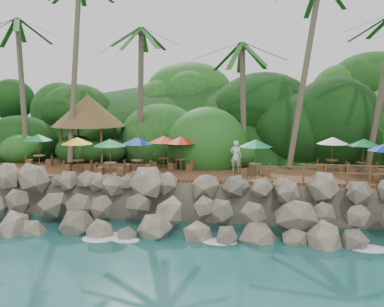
# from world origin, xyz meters

# --- Properties ---
(ground) EXTENTS (140.00, 140.00, 0.00)m
(ground) POSITION_xyz_m (0.00, 0.00, 0.00)
(ground) COLOR #19514F
(ground) RESTS_ON ground
(land_base) EXTENTS (32.00, 25.20, 2.10)m
(land_base) POSITION_xyz_m (0.00, 16.00, 1.05)
(land_base) COLOR gray
(land_base) RESTS_ON ground
(jungle_hill) EXTENTS (44.80, 28.00, 15.40)m
(jungle_hill) POSITION_xyz_m (0.00, 23.50, 0.00)
(jungle_hill) COLOR #143811
(jungle_hill) RESTS_ON ground
(seawall) EXTENTS (29.00, 4.00, 2.30)m
(seawall) POSITION_xyz_m (0.00, 2.00, 1.15)
(seawall) COLOR gray
(seawall) RESTS_ON ground
(terrace) EXTENTS (26.00, 5.00, 0.20)m
(terrace) POSITION_xyz_m (0.00, 6.00, 2.20)
(terrace) COLOR brown
(terrace) RESTS_ON land_base
(jungle_foliage) EXTENTS (44.00, 16.00, 12.00)m
(jungle_foliage) POSITION_xyz_m (0.00, 15.00, 0.00)
(jungle_foliage) COLOR #143811
(jungle_foliage) RESTS_ON ground
(foam_line) EXTENTS (25.20, 0.80, 0.06)m
(foam_line) POSITION_xyz_m (0.00, 0.30, 0.03)
(foam_line) COLOR white
(foam_line) RESTS_ON ground
(palms) EXTENTS (29.39, 6.61, 13.68)m
(palms) POSITION_xyz_m (-0.62, 8.84, 12.20)
(palms) COLOR brown
(palms) RESTS_ON ground
(palapa) EXTENTS (5.12, 5.12, 4.60)m
(palapa) POSITION_xyz_m (-7.81, 9.60, 5.79)
(palapa) COLOR brown
(palapa) RESTS_ON ground
(dining_clusters) EXTENTS (23.79, 4.96, 2.06)m
(dining_clusters) POSITION_xyz_m (1.53, 5.79, 4.01)
(dining_clusters) COLOR brown
(dining_clusters) RESTS_ON terrace
(railing) EXTENTS (7.20, 0.10, 1.00)m
(railing) POSITION_xyz_m (9.52, 3.65, 2.91)
(railing) COLOR brown
(railing) RESTS_ON terrace
(waiter) EXTENTS (0.74, 0.54, 1.87)m
(waiter) POSITION_xyz_m (2.58, 6.43, 3.23)
(waiter) COLOR silver
(waiter) RESTS_ON terrace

